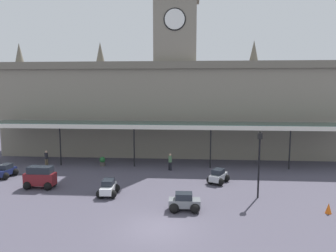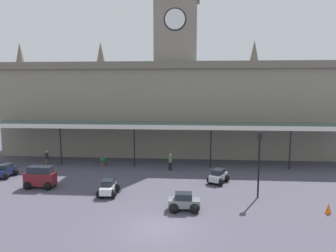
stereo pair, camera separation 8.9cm
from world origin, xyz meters
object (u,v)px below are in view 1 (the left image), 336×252
object	(u,v)px
car_maroon_van	(40,178)
pedestrian_near_entrance	(170,161)
car_grey_sedan	(184,203)
car_white_sedan	(108,189)
car_navy_sedan	(6,172)
planter_near_kerb	(102,161)
car_silver_sedan	(218,177)
traffic_cone	(329,208)
pedestrian_beside_cars	(46,158)
victorian_lamppost	(259,157)

from	to	relation	value
car_maroon_van	pedestrian_near_entrance	bearing A→B (deg)	31.41
car_grey_sedan	car_maroon_van	distance (m)	12.22
car_white_sedan	pedestrian_near_entrance	world-z (taller)	pedestrian_near_entrance
car_maroon_van	car_grey_sedan	bearing A→B (deg)	-18.08
car_navy_sedan	planter_near_kerb	size ratio (longest dim) A/B	2.20
car_maroon_van	car_silver_sedan	size ratio (longest dim) A/B	1.07
car_silver_sedan	car_white_sedan	bearing A→B (deg)	-156.47
car_grey_sedan	car_white_sedan	bearing A→B (deg)	156.21
car_grey_sedan	car_navy_sedan	xyz separation A→B (m)	(-16.16, 6.48, 0.00)
car_maroon_van	car_navy_sedan	bearing A→B (deg)	149.38
pedestrian_near_entrance	traffic_cone	xyz separation A→B (m)	(10.81, -9.72, -0.57)
car_white_sedan	pedestrian_beside_cars	xyz separation A→B (m)	(-8.46, 7.83, 0.41)
car_white_sedan	car_maroon_van	world-z (taller)	car_maroon_van
pedestrian_beside_cars	planter_near_kerb	xyz separation A→B (m)	(5.57, 0.73, -0.42)
car_white_sedan	victorian_lamppost	size ratio (longest dim) A/B	0.42
car_maroon_van	planter_near_kerb	xyz separation A→B (m)	(2.98, 7.30, -0.32)
car_grey_sedan	pedestrian_near_entrance	world-z (taller)	pedestrian_near_entrance
car_grey_sedan	traffic_cone	xyz separation A→B (m)	(9.22, 0.19, -0.16)
pedestrian_near_entrance	traffic_cone	world-z (taller)	pedestrian_near_entrance
car_grey_sedan	car_navy_sedan	world-z (taller)	same
car_silver_sedan	pedestrian_beside_cars	bearing A→B (deg)	166.28
pedestrian_near_entrance	planter_near_kerb	distance (m)	7.15
pedestrian_beside_cars	planter_near_kerb	distance (m)	5.63
victorian_lamppost	traffic_cone	bearing A→B (deg)	-33.69
pedestrian_beside_cars	victorian_lamppost	distance (m)	21.05
pedestrian_near_entrance	traffic_cone	distance (m)	14.55
car_grey_sedan	victorian_lamppost	bearing A→B (deg)	27.69
car_navy_sedan	traffic_cone	bearing A→B (deg)	-13.93
car_grey_sedan	victorian_lamppost	world-z (taller)	victorian_lamppost
car_silver_sedan	victorian_lamppost	distance (m)	5.00
pedestrian_near_entrance	planter_near_kerb	xyz separation A→B (m)	(-7.04, 1.18, -0.42)
car_silver_sedan	traffic_cone	xyz separation A→B (m)	(6.48, -6.04, -0.16)
car_grey_sedan	planter_near_kerb	xyz separation A→B (m)	(-8.63, 11.09, -0.01)
pedestrian_near_entrance	pedestrian_beside_cars	distance (m)	12.62
car_grey_sedan	car_silver_sedan	bearing A→B (deg)	66.26
victorian_lamppost	car_grey_sedan	bearing A→B (deg)	-152.31
car_maroon_van	traffic_cone	xyz separation A→B (m)	(20.83, -3.60, -0.46)
car_white_sedan	car_navy_sedan	xyz separation A→B (m)	(-10.42, 3.95, 0.00)
pedestrian_near_entrance	car_white_sedan	bearing A→B (deg)	-119.35
car_silver_sedan	car_navy_sedan	bearing A→B (deg)	179.21
car_maroon_van	traffic_cone	size ratio (longest dim) A/B	3.50
car_maroon_van	car_silver_sedan	distance (m)	14.56
pedestrian_beside_cars	car_navy_sedan	bearing A→B (deg)	-116.79
car_grey_sedan	pedestrian_beside_cars	distance (m)	17.58
pedestrian_beside_cars	car_maroon_van	bearing A→B (deg)	-68.47
car_white_sedan	planter_near_kerb	bearing A→B (deg)	108.67
car_grey_sedan	pedestrian_beside_cars	xyz separation A→B (m)	(-14.20, 10.36, 0.41)
car_navy_sedan	planter_near_kerb	distance (m)	8.83
pedestrian_near_entrance	pedestrian_beside_cars	bearing A→B (deg)	177.97
car_white_sedan	pedestrian_near_entrance	distance (m)	8.48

